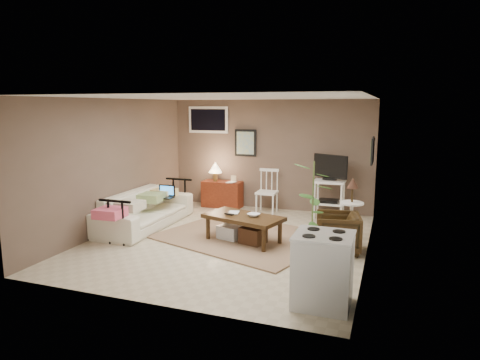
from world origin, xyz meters
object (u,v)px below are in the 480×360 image
at_px(coffee_table, 243,227).
at_px(stove, 323,270).
at_px(potted_plant, 313,213).
at_px(red_console, 222,192).
at_px(spindle_chair, 267,193).
at_px(sofa, 145,204).
at_px(side_table, 352,201).
at_px(armchair, 338,230).
at_px(tv_stand, 330,185).

xyz_separation_m(coffee_table, stove, (1.62, -1.85, 0.15)).
xyz_separation_m(coffee_table, potted_plant, (1.31, -0.89, 0.56)).
bearing_deg(red_console, spindle_chair, -7.59).
height_order(coffee_table, stove, stove).
bearing_deg(potted_plant, sofa, 160.75).
distance_m(sofa, side_table, 3.79).
height_order(spindle_chair, armchair, spindle_chair).
bearing_deg(armchair, coffee_table, -97.54).
bearing_deg(sofa, spindle_chair, -45.85).
bearing_deg(sofa, armchair, -93.10).
height_order(side_table, armchair, side_table).
distance_m(tv_stand, potted_plant, 3.02).
distance_m(red_console, armchair, 3.57).
height_order(sofa, red_console, red_console).
xyz_separation_m(armchair, potted_plant, (-0.24, -0.98, 0.50)).
xyz_separation_m(coffee_table, side_table, (1.69, 0.83, 0.39)).
relative_size(red_console, tv_stand, 0.79).
bearing_deg(armchair, potted_plant, -24.38).
relative_size(tv_stand, armchair, 1.92).
relative_size(spindle_chair, stove, 1.08).
relative_size(side_table, armchair, 1.58).
height_order(spindle_chair, potted_plant, potted_plant).
relative_size(armchair, stove, 0.79).
xyz_separation_m(sofa, tv_stand, (3.18, 1.84, 0.24)).
bearing_deg(armchair, side_table, 158.76).
distance_m(armchair, stove, 1.95).
relative_size(coffee_table, sofa, 0.63).
bearing_deg(potted_plant, armchair, 76.50).
distance_m(tv_stand, stove, 4.02).
xyz_separation_m(red_console, tv_stand, (2.42, -0.12, 0.33)).
xyz_separation_m(sofa, side_table, (3.74, 0.55, 0.22)).
bearing_deg(potted_plant, red_console, 129.77).
height_order(sofa, spindle_chair, spindle_chair).
bearing_deg(red_console, stove, -54.58).
distance_m(potted_plant, stove, 1.09).
xyz_separation_m(coffee_table, sofa, (-2.05, 0.29, 0.17)).
relative_size(tv_stand, potted_plant, 0.83).
distance_m(side_table, armchair, 0.82).
relative_size(sofa, red_console, 2.21).
height_order(side_table, potted_plant, potted_plant).
distance_m(red_console, side_table, 3.31).
height_order(spindle_chair, stove, spindle_chair).
bearing_deg(side_table, sofa, -171.71).
height_order(tv_stand, stove, tv_stand).
distance_m(red_console, spindle_chair, 1.12).
height_order(red_console, stove, red_console).
height_order(tv_stand, side_table, tv_stand).
bearing_deg(armchair, spindle_chair, -149.99).
height_order(potted_plant, stove, potted_plant).
bearing_deg(spindle_chair, coffee_table, -84.88).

